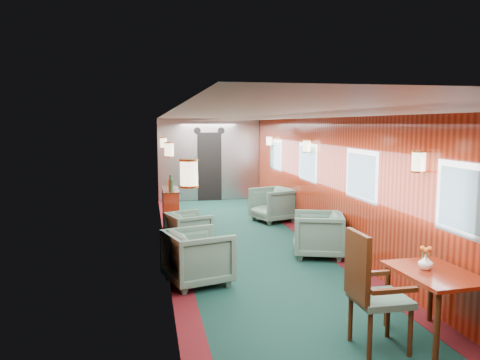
{
  "coord_description": "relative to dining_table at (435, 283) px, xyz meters",
  "views": [
    {
      "loc": [
        -1.76,
        -7.73,
        2.25
      ],
      "look_at": [
        0.0,
        1.21,
        1.15
      ],
      "focal_mm": 35.0,
      "sensor_mm": 36.0,
      "label": 1
    }
  ],
  "objects": [
    {
      "name": "bulkhead",
      "position": [
        -1.11,
        9.47,
        0.56
      ],
      "size": [
        2.98,
        0.17,
        2.39
      ],
      "color": "#9E9FA4",
      "rests_on": "ground"
    },
    {
      "name": "dining_table",
      "position": [
        0.0,
        0.0,
        0.0
      ],
      "size": [
        0.74,
        1.02,
        0.74
      ],
      "rotation": [
        0.0,
        0.0,
        0.05
      ],
      "color": "maroon",
      "rests_on": "ground"
    },
    {
      "name": "side_chair",
      "position": [
        -0.75,
        -0.05,
        0.03
      ],
      "size": [
        0.55,
        0.57,
        1.2
      ],
      "rotation": [
        0.0,
        0.0,
        0.01
      ],
      "color": "#1B3F38",
      "rests_on": "ground"
    },
    {
      "name": "wall_sconces",
      "position": [
        -1.11,
        4.12,
        1.17
      ],
      "size": [
        2.97,
        7.97,
        0.25
      ],
      "color": "#FFF2C6",
      "rests_on": "ground"
    },
    {
      "name": "armchair_left_near",
      "position": [
        -2.21,
        2.22,
        -0.24
      ],
      "size": [
        1.04,
        1.03,
        0.77
      ],
      "primitive_type": "imported",
      "rotation": [
        0.0,
        0.0,
        1.85
      ],
      "color": "#1B3F38",
      "rests_on": "ground"
    },
    {
      "name": "credenza",
      "position": [
        -2.44,
        5.39,
        -0.15
      ],
      "size": [
        0.32,
        1.03,
        1.2
      ],
      "color": "maroon",
      "rests_on": "ground"
    },
    {
      "name": "flower_vase",
      "position": [
        -0.06,
        0.08,
        0.2
      ],
      "size": [
        0.15,
        0.15,
        0.16
      ],
      "primitive_type": "imported",
      "rotation": [
        0.0,
        0.0,
        0.03
      ],
      "color": "white",
      "rests_on": "dining_table"
    },
    {
      "name": "armchair_right_far",
      "position": [
        -0.06,
        6.14,
        -0.23
      ],
      "size": [
        1.08,
        1.07,
        0.78
      ],
      "primitive_type": "imported",
      "rotation": [
        0.0,
        0.0,
        -1.24
      ],
      "color": "#1B3F38",
      "rests_on": "ground"
    },
    {
      "name": "room",
      "position": [
        -1.11,
        3.56,
        1.01
      ],
      "size": [
        12.0,
        12.1,
        2.4
      ],
      "color": "#0C2E26",
      "rests_on": "ground"
    },
    {
      "name": "armchair_right_near",
      "position": [
        -0.06,
        3.21,
        -0.24
      ],
      "size": [
        1.04,
        1.03,
        0.76
      ],
      "primitive_type": "imported",
      "rotation": [
        0.0,
        0.0,
        -1.89
      ],
      "color": "#1B3F38",
      "rests_on": "ground"
    },
    {
      "name": "armchair_left_far",
      "position": [
        -2.17,
        4.18,
        -0.29
      ],
      "size": [
        0.9,
        0.89,
        0.65
      ],
      "primitive_type": "imported",
      "rotation": [
        0.0,
        0.0,
        1.89
      ],
      "color": "#1B3F38",
      "rests_on": "ground"
    },
    {
      "name": "windows_right",
      "position": [
        0.38,
        3.81,
        0.83
      ],
      "size": [
        0.02,
        8.6,
        0.8
      ],
      "color": "silver",
      "rests_on": "ground"
    }
  ]
}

